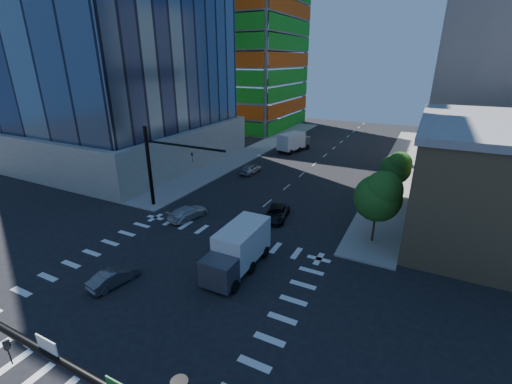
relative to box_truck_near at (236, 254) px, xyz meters
The scene contains 14 objects.
ground 5.90m from the box_truck_near, 129.20° to the right, with size 160.00×160.00×0.00m, color black.
road_markings 5.89m from the box_truck_near, 129.20° to the right, with size 20.00×20.00×0.01m, color silver.
sidewalk_ne 36.71m from the box_truck_near, 75.96° to the left, with size 5.00×60.00×0.15m, color gray.
sidewalk_nw 39.09m from the box_truck_near, 114.34° to the left, with size 5.00×60.00×0.15m, color gray.
construction_building 69.30m from the box_truck_near, 118.34° to the left, with size 25.16×34.50×70.60m.
signal_mast_nw 15.84m from the box_truck_near, 152.47° to the left, with size 10.20×0.40×9.00m.
tree_south 13.48m from the box_truck_near, 46.42° to the left, with size 4.16×4.16×6.82m.
tree_north 23.56m from the box_truck_near, 66.53° to the left, with size 3.54×3.52×5.78m.
car_nb_far 10.25m from the box_truck_near, 95.33° to the left, with size 2.12×4.60×1.28m, color black.
car_sb_near 11.22m from the box_truck_near, 147.07° to the left, with size 1.86×4.57×1.33m, color silver.
car_sb_mid 25.06m from the box_truck_near, 115.00° to the left, with size 1.73×4.30×1.46m, color #9DA0A4.
car_sb_cross 9.25m from the box_truck_near, 141.85° to the right, with size 1.32×3.80×1.25m, color #4D4D52.
box_truck_near is the anchor object (origin of this frame).
box_truck_far 39.40m from the box_truck_near, 104.08° to the left, with size 4.36×6.99×3.41m.
Camera 1 is at (15.47, -15.63, 15.73)m, focal length 24.00 mm.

